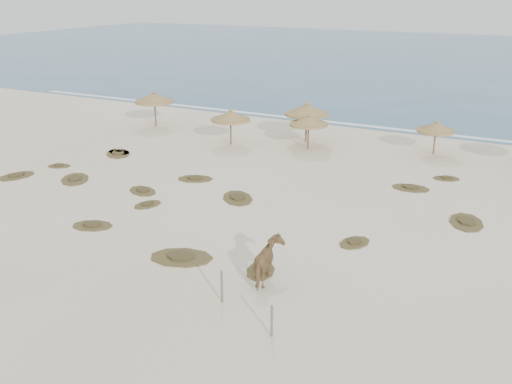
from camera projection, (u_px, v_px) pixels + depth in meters
ground at (182, 242)px, 26.29m from camera, size 160.00×160.00×0.00m
ocean at (453, 60)px, 88.96m from camera, size 200.00×100.00×0.01m
foam_line at (356, 125)px, 48.02m from camera, size 70.00×0.60×0.01m
palapa_0 at (154, 98)px, 46.93m from camera, size 3.24×3.24×3.00m
palapa_1 at (231, 116)px, 41.57m from camera, size 3.54×3.54×2.71m
palapa_2 at (307, 110)px, 42.23m from camera, size 4.19×4.19×3.08m
palapa_3 at (309, 121)px, 40.50m from camera, size 2.92×2.92×2.62m
palapa_4 at (436, 128)px, 39.17m from camera, size 3.23×3.23×2.46m
horse at (268, 262)px, 22.51m from camera, size 1.39×2.26×1.77m
fence_post_near at (222, 287)px, 21.16m from camera, size 0.10×0.10×1.29m
fence_post_far at (272, 321)px, 19.11m from camera, size 0.09×0.09×1.18m
scrub_0 at (16, 176)px, 35.21m from camera, size 2.04×2.60×0.16m
scrub_1 at (75, 179)px, 34.64m from camera, size 2.87×2.99×0.16m
scrub_2 at (148, 204)px, 30.67m from camera, size 1.49×1.85×0.16m
scrub_3 at (238, 198)px, 31.60m from camera, size 2.84×2.94×0.16m
scrub_4 at (355, 242)px, 26.17m from camera, size 1.65×2.00×0.16m
scrub_5 at (466, 222)px, 28.40m from camera, size 2.20×2.83×0.16m
scrub_6 at (119, 152)px, 40.18m from camera, size 2.26×1.83×0.16m
scrub_7 at (411, 188)px, 33.15m from camera, size 2.29×1.59×0.16m
scrub_8 at (59, 166)px, 37.15m from camera, size 1.75×1.48×0.16m
scrub_9 at (181, 257)px, 24.78m from camera, size 3.24×2.62×0.16m
scrub_10 at (447, 178)px, 34.77m from camera, size 1.85×1.53×0.16m
scrub_11 at (92, 225)px, 28.02m from camera, size 2.36×1.91×0.16m
scrub_12 at (261, 270)px, 23.63m from camera, size 1.58×2.02×0.16m
scrub_13 at (195, 178)px, 34.72m from camera, size 2.53×2.11×0.16m
scrub_14 at (118, 153)px, 39.82m from camera, size 2.91×2.90×0.16m
scrub_15 at (143, 191)px, 32.68m from camera, size 2.34×1.97×0.16m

